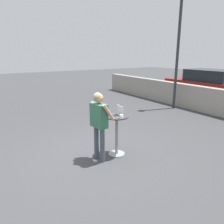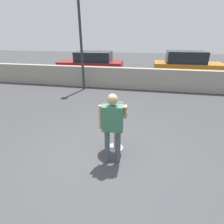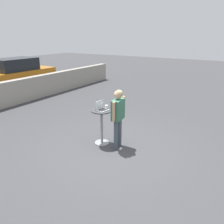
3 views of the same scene
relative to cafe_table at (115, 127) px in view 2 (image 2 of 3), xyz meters
name	(u,v)px [view 2 (image 2 of 3)]	position (x,y,z in m)	size (l,w,h in m)	color
ground_plane	(104,159)	(-0.18, -0.46, -0.61)	(50.00, 50.00, 0.00)	#3D3D3F
pavement_kerb	(130,78)	(-0.18, 5.38, -0.08)	(16.34, 0.35, 1.06)	gray
cafe_table	(115,127)	(0.00, 0.00, 0.00)	(0.56, 0.56, 0.99)	gray
laptop	(116,110)	(0.01, 0.01, 0.44)	(0.32, 0.31, 0.24)	silver
coffee_mug	(125,112)	(0.22, -0.02, 0.43)	(0.11, 0.08, 0.09)	white
standing_person	(113,121)	(0.03, -0.50, 0.41)	(0.57, 0.38, 1.61)	#424C56
parked_car_near_street	(187,66)	(2.98, 7.70, 0.25)	(3.92, 1.81, 1.72)	#B76B19
parked_car_further_down	(92,64)	(-2.94, 7.76, 0.20)	(4.18, 2.18, 1.59)	maroon
street_lamp	(80,21)	(-2.49, 4.78, 2.56)	(0.32, 0.32, 5.01)	#2D2D33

